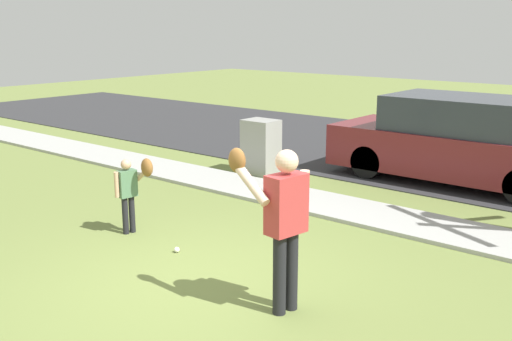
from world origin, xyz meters
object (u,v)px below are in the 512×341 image
baseball (177,250)px  utility_cabinet (261,147)px  person_adult (282,214)px  parked_suv_maroon (459,142)px  person_child (132,185)px

baseball → utility_cabinet: 4.54m
person_adult → parked_suv_maroon: person_adult is taller
baseball → parked_suv_maroon: bearing=76.4°
baseball → parked_suv_maroon: parked_suv_maroon is taller
person_adult → utility_cabinet: size_ratio=1.57×
person_adult → person_child: person_adult is taller
person_adult → utility_cabinet: 6.04m
baseball → person_child: bearing=173.4°
utility_cabinet → parked_suv_maroon: 3.81m
person_adult → person_child: 3.15m
baseball → person_adult: bearing=-11.9°
person_child → utility_cabinet: bearing=111.6°
person_adult → parked_suv_maroon: (-0.63, 6.37, -0.27)m
person_adult → baseball: person_adult is taller
person_child → baseball: size_ratio=15.26×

